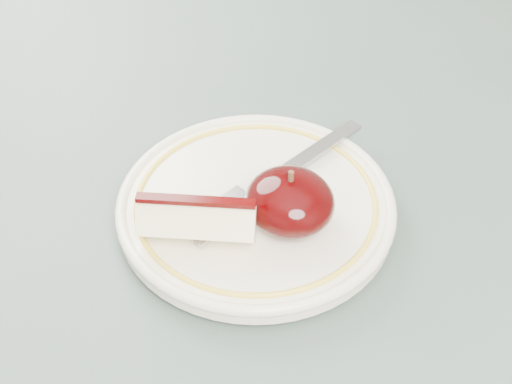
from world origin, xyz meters
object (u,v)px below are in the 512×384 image
Objects in this scene: table at (233,275)px; apple_half at (290,201)px; plate at (256,205)px; fork at (274,179)px.

apple_half reaches higher than table.
table is at bearing 179.06° from apple_half.
apple_half is (0.03, -0.00, 0.02)m from plate.
table is 0.14m from apple_half.
plate is at bearing -169.71° from fork.
fork is (-0.00, 0.02, 0.01)m from plate.
plate is 0.04m from apple_half.
table is 0.12m from fork.
table is 0.10m from plate.
table is at bearing 141.68° from fork.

